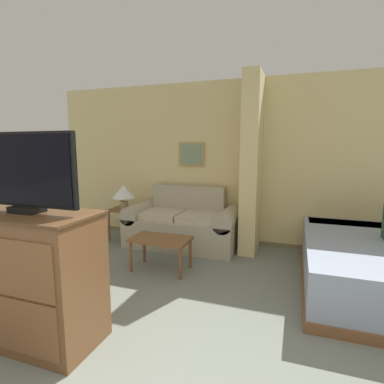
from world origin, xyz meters
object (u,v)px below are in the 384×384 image
(tv, at_px, (24,172))
(coffee_table, at_px, (161,242))
(table_lamp, at_px, (124,192))
(tv_dresser, at_px, (32,277))
(couch, at_px, (183,224))
(bed, at_px, (379,266))

(tv, bearing_deg, coffee_table, 76.80)
(table_lamp, height_order, tv, tv)
(table_lamp, bearing_deg, coffee_table, -40.81)
(table_lamp, xyz_separation_m, tv_dresser, (0.77, -2.58, -0.28))
(couch, xyz_separation_m, tv, (-0.29, -2.61, 1.03))
(table_lamp, relative_size, bed, 0.18)
(tv_dresser, distance_m, bed, 3.44)
(tv, height_order, bed, tv)
(coffee_table, bearing_deg, tv, -103.20)
(coffee_table, distance_m, tv, 1.92)
(table_lamp, bearing_deg, tv, -73.44)
(tv_dresser, relative_size, bed, 0.50)
(couch, relative_size, tv, 1.82)
(couch, height_order, bed, couch)
(tv, distance_m, bed, 3.60)
(tv_dresser, bearing_deg, bed, 33.73)
(table_lamp, relative_size, tv, 0.41)
(coffee_table, height_order, tv, tv)
(coffee_table, bearing_deg, table_lamp, 139.19)
(couch, distance_m, bed, 2.66)
(coffee_table, distance_m, tv_dresser, 1.65)
(couch, bearing_deg, table_lamp, -178.60)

